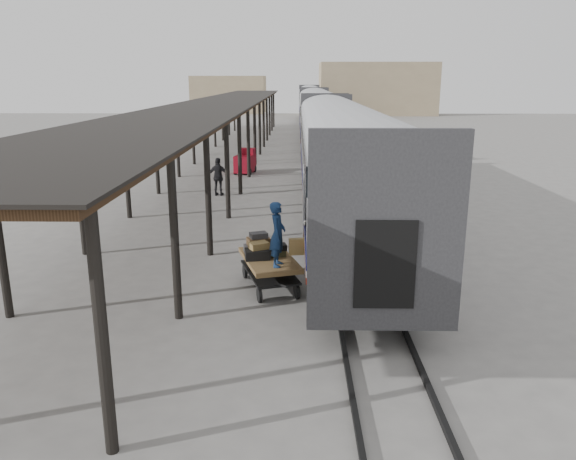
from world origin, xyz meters
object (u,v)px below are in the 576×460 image
at_px(baggage_cart, 269,265).
at_px(porter, 278,234).
at_px(luggage_tug, 245,162).
at_px(pedestrian, 219,177).

xyz_separation_m(baggage_cart, porter, (0.25, -0.65, 1.06)).
distance_m(luggage_tug, pedestrian, 6.78).
xyz_separation_m(baggage_cart, luggage_tug, (-2.41, 19.29, 0.03)).
relative_size(baggage_cart, pedestrian, 1.43).
xyz_separation_m(porter, pedestrian, (-3.35, 13.20, -0.78)).
height_order(porter, pedestrian, porter).
relative_size(luggage_tug, pedestrian, 0.97).
relative_size(baggage_cart, luggage_tug, 1.47).
distance_m(baggage_cart, pedestrian, 12.92).
relative_size(baggage_cart, porter, 1.57).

